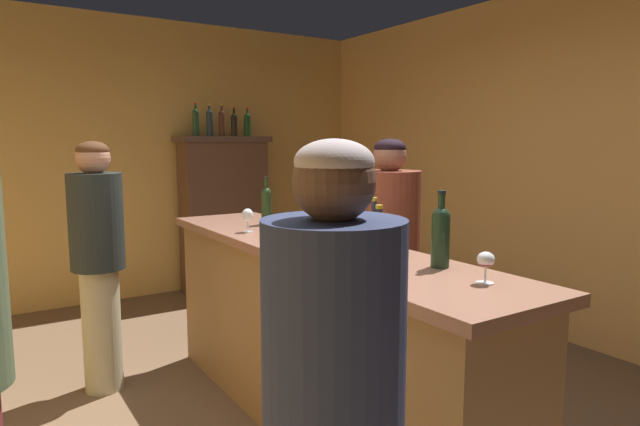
{
  "coord_description": "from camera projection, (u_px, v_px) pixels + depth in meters",
  "views": [
    {
      "loc": [
        -1.24,
        -2.22,
        1.56
      ],
      "look_at": [
        0.59,
        0.63,
        1.12
      ],
      "focal_mm": 30.66,
      "sensor_mm": 36.0,
      "label": 1
    }
  ],
  "objects": [
    {
      "name": "wine_bottle_malbec",
      "position": [
        358.0,
        220.0,
        2.73
      ],
      "size": [
        0.07,
        0.07,
        0.35
      ],
      "color": "black",
      "rests_on": "bar_counter"
    },
    {
      "name": "wall_right",
      "position": [
        609.0,
        166.0,
        4.0
      ],
      "size": [
        0.12,
        6.81,
        2.78
      ],
      "primitive_type": "cube",
      "color": "#DDA55A",
      "rests_on": "ground"
    },
    {
      "name": "display_bottle_center",
      "position": [
        222.0,
        122.0,
        5.62
      ],
      "size": [
        0.06,
        0.06,
        0.33
      ],
      "color": "#48261B",
      "rests_on": "display_cabinet"
    },
    {
      "name": "wine_glass_rear",
      "position": [
        299.0,
        219.0,
        3.13
      ],
      "size": [
        0.07,
        0.07,
        0.14
      ],
      "color": "white",
      "rests_on": "bar_counter"
    },
    {
      "name": "flower_arrangement",
      "position": [
        322.0,
        219.0,
        2.71
      ],
      "size": [
        0.15,
        0.14,
        0.35
      ],
      "color": "#2E4B73",
      "rests_on": "bar_counter"
    },
    {
      "name": "display_bottle_left",
      "position": [
        196.0,
        121.0,
        5.48
      ],
      "size": [
        0.07,
        0.07,
        0.33
      ],
      "color": "#1A3E24",
      "rests_on": "display_cabinet"
    },
    {
      "name": "display_bottle_right",
      "position": [
        247.0,
        124.0,
        5.78
      ],
      "size": [
        0.07,
        0.07,
        0.3
      ],
      "color": "#133A1D",
      "rests_on": "display_cabinet"
    },
    {
      "name": "patron_redhead",
      "position": [
        98.0,
        254.0,
        3.38
      ],
      "size": [
        0.32,
        0.32,
        1.57
      ],
      "rotation": [
        0.0,
        0.0,
        -0.73
      ],
      "color": "#B7B18D",
      "rests_on": "ground"
    },
    {
      "name": "display_cabinet",
      "position": [
        224.0,
        211.0,
        5.75
      ],
      "size": [
        0.95,
        0.39,
        1.63
      ],
      "color": "brown",
      "rests_on": "ground"
    },
    {
      "name": "wine_glass_front",
      "position": [
        248.0,
        216.0,
        3.27
      ],
      "size": [
        0.07,
        0.07,
        0.14
      ],
      "color": "white",
      "rests_on": "bar_counter"
    },
    {
      "name": "wall_back",
      "position": [
        117.0,
        160.0,
        5.38
      ],
      "size": [
        5.42,
        0.12,
        2.78
      ],
      "primitive_type": "cube",
      "color": "#D9A754",
      "rests_on": "ground"
    },
    {
      "name": "bartender",
      "position": [
        388.0,
        256.0,
        3.39
      ],
      "size": [
        0.39,
        0.39,
        1.59
      ],
      "rotation": [
        0.0,
        0.0,
        3.27
      ],
      "color": "#33362F",
      "rests_on": "ground"
    },
    {
      "name": "wine_bottle_merlot",
      "position": [
        328.0,
        232.0,
        2.47
      ],
      "size": [
        0.06,
        0.06,
        0.31
      ],
      "color": "#234930",
      "rests_on": "bar_counter"
    },
    {
      "name": "wine_bottle_syrah",
      "position": [
        441.0,
        234.0,
        2.34
      ],
      "size": [
        0.08,
        0.08,
        0.33
      ],
      "color": "#1D361F",
      "rests_on": "bar_counter"
    },
    {
      "name": "cheese_plate",
      "position": [
        325.0,
        239.0,
        3.01
      ],
      "size": [
        0.17,
        0.17,
        0.01
      ],
      "primitive_type": "cylinder",
      "color": "white",
      "rests_on": "bar_counter"
    },
    {
      "name": "bar_counter",
      "position": [
        314.0,
        335.0,
        2.99
      ],
      "size": [
        0.61,
        2.73,
        1.03
      ],
      "color": "olive",
      "rests_on": "ground"
    },
    {
      "name": "wine_bottle_pinot",
      "position": [
        374.0,
        232.0,
        2.53
      ],
      "size": [
        0.07,
        0.07,
        0.28
      ],
      "color": "#252E3D",
      "rests_on": "bar_counter"
    },
    {
      "name": "wine_bottle_riesling",
      "position": [
        266.0,
        204.0,
        3.58
      ],
      "size": [
        0.07,
        0.07,
        0.31
      ],
      "color": "#1F3517",
      "rests_on": "bar_counter"
    },
    {
      "name": "wine_glass_mid",
      "position": [
        486.0,
        261.0,
        2.08
      ],
      "size": [
        0.07,
        0.07,
        0.12
      ],
      "color": "white",
      "rests_on": "bar_counter"
    },
    {
      "name": "display_bottle_midleft",
      "position": [
        210.0,
        122.0,
        5.55
      ],
      "size": [
        0.07,
        0.07,
        0.32
      ],
      "color": "#21303A",
      "rests_on": "display_cabinet"
    },
    {
      "name": "wine_bottle_chardonnay",
      "position": [
        379.0,
        242.0,
        2.26
      ],
      "size": [
        0.08,
        0.08,
        0.28
      ],
      "color": "#252437",
      "rests_on": "bar_counter"
    },
    {
      "name": "display_bottle_midright",
      "position": [
        234.0,
        124.0,
        5.7
      ],
      "size": [
        0.07,
        0.07,
        0.3
      ],
      "color": "black",
      "rests_on": "display_cabinet"
    }
  ]
}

